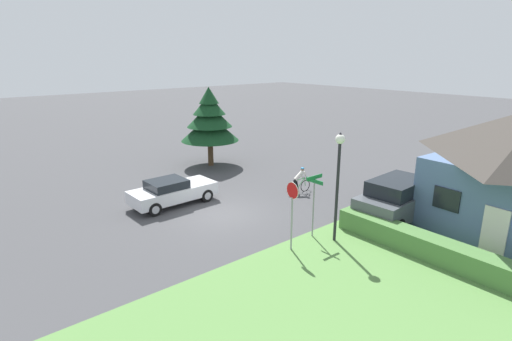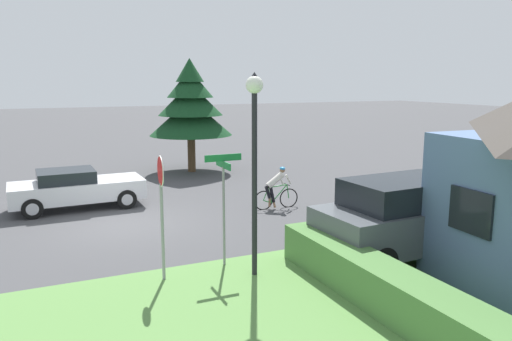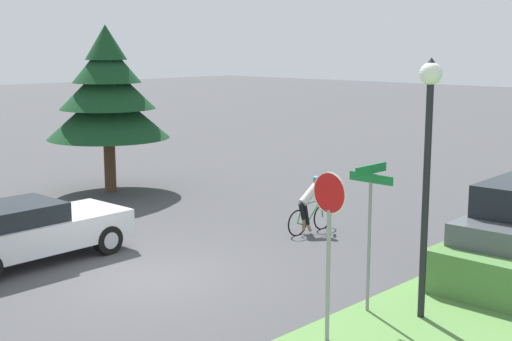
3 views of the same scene
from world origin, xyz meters
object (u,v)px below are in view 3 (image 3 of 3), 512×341
(street_name_sign, at_px, (370,211))
(street_lamp, at_px, (428,137))
(sedan_left_lane, at_px, (28,231))
(stop_sign, at_px, (329,224))
(cyclist, at_px, (310,206))
(conifer_tall_near, at_px, (107,95))

(street_name_sign, bearing_deg, street_lamp, 25.49)
(sedan_left_lane, height_order, street_lamp, street_lamp)
(sedan_left_lane, distance_m, stop_sign, 7.63)
(cyclist, relative_size, street_lamp, 0.36)
(sedan_left_lane, xyz_separation_m, conifer_tall_near, (-5.14, 5.73, 2.46))
(stop_sign, relative_size, street_lamp, 0.61)
(conifer_tall_near, bearing_deg, sedan_left_lane, -48.08)
(cyclist, bearing_deg, sedan_left_lane, 158.36)
(cyclist, xyz_separation_m, stop_sign, (4.55, -5.07, 1.25))
(cyclist, height_order, street_lamp, street_lamp)
(sedan_left_lane, bearing_deg, street_name_sign, -70.42)
(street_lamp, xyz_separation_m, street_name_sign, (-0.86, -0.41, -1.35))
(conifer_tall_near, bearing_deg, cyclist, 3.84)
(sedan_left_lane, bearing_deg, conifer_tall_near, 40.42)
(sedan_left_lane, xyz_separation_m, cyclist, (2.88, 6.27, 0.00))
(stop_sign, xyz_separation_m, street_name_sign, (-0.29, 1.55, -0.09))
(sedan_left_lane, relative_size, conifer_tall_near, 0.82)
(stop_sign, bearing_deg, street_lamp, -102.37)
(sedan_left_lane, height_order, street_name_sign, street_name_sign)
(street_lamp, bearing_deg, cyclist, 148.69)
(street_name_sign, xyz_separation_m, conifer_tall_near, (-12.28, 2.98, 1.30))
(sedan_left_lane, bearing_deg, stop_sign, -82.31)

